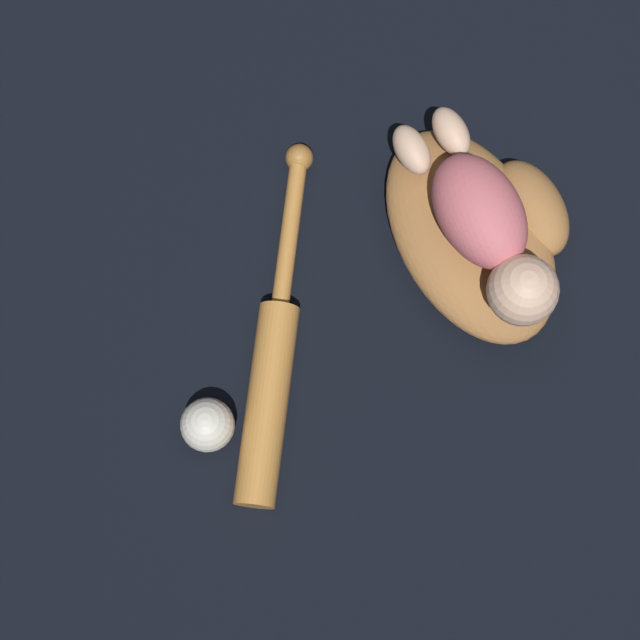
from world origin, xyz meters
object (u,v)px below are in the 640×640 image
at_px(baseball_bat, 272,364).
at_px(baby_figure, 486,226).
at_px(baseball, 208,425).
at_px(baseball_glove, 480,230).

bearing_deg(baseball_bat, baby_figure, 110.92).
height_order(baby_figure, baseball_bat, baby_figure).
distance_m(baby_figure, baseball, 0.45).
relative_size(baseball_glove, baseball_bat, 0.75).
height_order(baseball_glove, baby_figure, baby_figure).
bearing_deg(baseball_glove, baby_figure, -20.59).
xyz_separation_m(baseball_bat, baseball, (0.07, -0.10, 0.01)).
bearing_deg(baby_figure, baseball, -65.06).
distance_m(baseball_glove, baseball_bat, 0.35).
relative_size(baseball_glove, baseball, 5.18).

